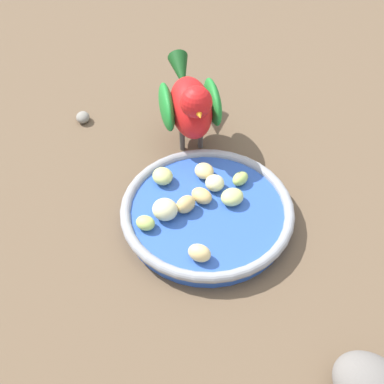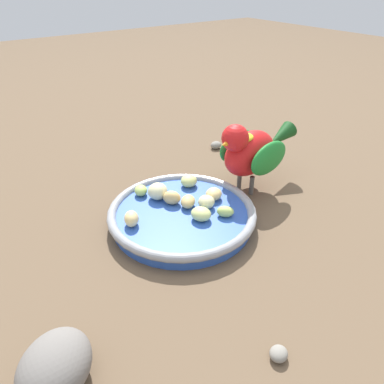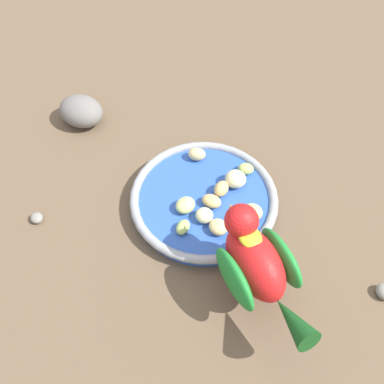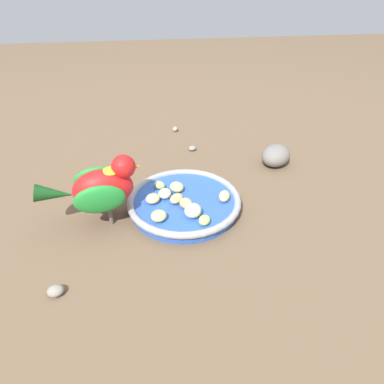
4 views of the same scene
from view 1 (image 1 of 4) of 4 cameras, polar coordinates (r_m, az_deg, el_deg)
ground_plane at (r=0.76m, az=1.49°, el=-1.42°), size 4.00×4.00×0.00m
feeding_bowl at (r=0.73m, az=1.38°, el=-2.25°), size 0.24×0.24×0.03m
apple_piece_0 at (r=0.75m, az=5.31°, el=1.47°), size 0.03×0.03×0.02m
apple_piece_1 at (r=0.72m, az=1.07°, el=-0.41°), size 0.04×0.04×0.02m
apple_piece_2 at (r=0.72m, az=4.43°, el=-0.55°), size 0.04×0.04×0.02m
apple_piece_3 at (r=0.71m, az=-0.68°, el=-1.36°), size 0.04×0.04×0.02m
apple_piece_4 at (r=0.70m, az=-5.13°, el=-3.40°), size 0.03×0.03×0.02m
apple_piece_5 at (r=0.70m, az=-2.98°, el=-1.92°), size 0.05×0.05×0.03m
apple_piece_6 at (r=0.76m, az=1.66°, el=2.33°), size 0.04×0.04×0.02m
apple_piece_7 at (r=0.74m, az=2.51°, el=1.00°), size 0.04×0.04×0.02m
apple_piece_8 at (r=0.66m, az=0.83°, el=-6.70°), size 0.03×0.04×0.02m
apple_piece_9 at (r=0.75m, az=-3.24°, el=1.75°), size 0.04×0.04×0.02m
parrot at (r=0.80m, az=-0.19°, el=9.71°), size 0.20×0.10×0.14m
pebble_0 at (r=0.91m, az=-11.89°, el=8.03°), size 0.03×0.03×0.02m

